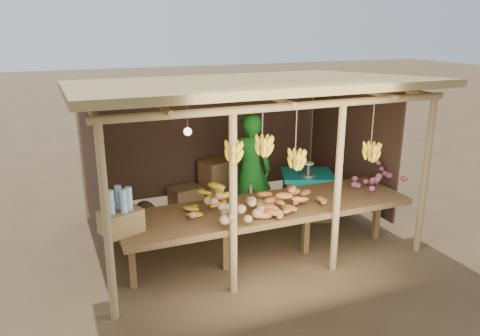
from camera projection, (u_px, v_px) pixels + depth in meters
name	position (u px, v px, depth m)	size (l,w,h in m)	color
ground	(240.00, 233.00, 7.22)	(60.00, 60.00, 0.00)	brown
stall_structure	(243.00, 110.00, 6.65)	(4.70, 3.50, 2.43)	#A18153
counter	(267.00, 210.00, 6.16)	(3.90, 1.05, 0.80)	brown
potato_heap	(234.00, 206.00, 5.62)	(1.14, 0.68, 0.37)	#A37E54
sweet_potato_heap	(293.00, 196.00, 5.97)	(0.99, 0.59, 0.36)	#BA6B2F
onion_heap	(384.00, 175.00, 6.82)	(0.89, 0.53, 0.36)	#B2566E
banana_pile	(213.00, 196.00, 6.00)	(0.65, 0.39, 0.35)	yellow
tomato_basin	(119.00, 218.00, 5.51)	(0.43, 0.43, 0.22)	navy
bottle_box	(121.00, 215.00, 5.30)	(0.53, 0.48, 0.54)	olive
vendor	(250.00, 170.00, 7.32)	(0.66, 0.43, 1.80)	#17691C
tarp_crate	(307.00, 193.00, 7.75)	(1.03, 0.96, 0.98)	brown
carton_stack	(207.00, 188.00, 8.13)	(1.16, 0.52, 0.82)	olive
burlap_sacks	(134.00, 216.00, 7.27)	(0.75, 0.39, 0.53)	#442C1F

